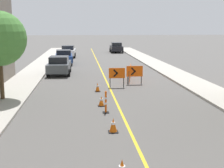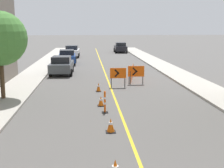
% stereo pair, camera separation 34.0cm
% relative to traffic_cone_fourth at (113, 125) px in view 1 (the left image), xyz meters
% --- Properties ---
extents(lane_stripe, '(0.12, 61.72, 0.01)m').
position_rel_traffic_cone_fourth_xyz_m(lane_stripe, '(0.68, 16.26, -0.28)').
color(lane_stripe, gold).
rests_on(lane_stripe, ground_plane).
extents(sidewalk_left, '(2.40, 61.72, 0.15)m').
position_rel_traffic_cone_fourth_xyz_m(sidewalk_left, '(-5.52, 16.26, -0.21)').
color(sidewalk_left, '#ADA89E').
rests_on(sidewalk_left, ground_plane).
extents(sidewalk_right, '(2.40, 61.72, 0.15)m').
position_rel_traffic_cone_fourth_xyz_m(sidewalk_right, '(6.88, 16.26, -0.21)').
color(sidewalk_right, '#ADA89E').
rests_on(sidewalk_right, ground_plane).
extents(traffic_cone_fourth, '(0.39, 0.39, 0.58)m').
position_rel_traffic_cone_fourth_xyz_m(traffic_cone_fourth, '(0.00, 0.00, 0.00)').
color(traffic_cone_fourth, black).
rests_on(traffic_cone_fourth, ground_plane).
extents(traffic_cone_fifth, '(0.36, 0.36, 0.55)m').
position_rel_traffic_cone_fourth_xyz_m(traffic_cone_fifth, '(-0.21, 4.15, -0.01)').
color(traffic_cone_fifth, black).
rests_on(traffic_cone_fifth, ground_plane).
extents(traffic_cone_farthest, '(0.34, 0.34, 0.58)m').
position_rel_traffic_cone_fourth_xyz_m(traffic_cone_farthest, '(-0.20, 7.86, 0.00)').
color(traffic_cone_farthest, black).
rests_on(traffic_cone_farthest, ground_plane).
extents(delineator_post_rear, '(0.30, 0.30, 1.08)m').
position_rel_traffic_cone_fourth_xyz_m(delineator_post_rear, '(-0.07, 2.84, 0.18)').
color(delineator_post_rear, black).
rests_on(delineator_post_rear, ground_plane).
extents(arrow_barricade_primary, '(1.11, 0.11, 1.35)m').
position_rel_traffic_cone_fourth_xyz_m(arrow_barricade_primary, '(1.19, 9.10, 0.66)').
color(arrow_barricade_primary, '#EF560C').
rests_on(arrow_barricade_primary, ground_plane).
extents(arrow_barricade_secondary, '(1.18, 0.10, 1.34)m').
position_rel_traffic_cone_fourth_xyz_m(arrow_barricade_secondary, '(2.59, 10.16, 0.63)').
color(arrow_barricade_secondary, '#EF560C').
rests_on(arrow_barricade_secondary, ground_plane).
extents(safety_mesh_fence, '(0.91, 4.49, 0.97)m').
position_rel_traffic_cone_fourth_xyz_m(safety_mesh_fence, '(2.61, 12.38, 0.20)').
color(safety_mesh_fence, '#EF560C').
rests_on(safety_mesh_fence, ground_plane).
extents(parked_car_curb_near, '(1.95, 4.36, 1.59)m').
position_rel_traffic_cone_fourth_xyz_m(parked_car_curb_near, '(-3.13, 15.46, 0.52)').
color(parked_car_curb_near, '#474C51').
rests_on(parked_car_curb_near, ground_plane).
extents(parked_car_curb_mid, '(2.04, 4.40, 1.59)m').
position_rel_traffic_cone_fourth_xyz_m(parked_car_curb_mid, '(-3.13, 22.83, 0.52)').
color(parked_car_curb_mid, navy).
rests_on(parked_car_curb_mid, ground_plane).
extents(parked_car_curb_far, '(1.96, 4.36, 1.59)m').
position_rel_traffic_cone_fourth_xyz_m(parked_car_curb_far, '(-2.94, 30.68, 0.52)').
color(parked_car_curb_far, silver).
rests_on(parked_car_curb_far, ground_plane).
extents(parked_car_opposite_side, '(1.94, 4.33, 1.59)m').
position_rel_traffic_cone_fourth_xyz_m(parked_car_opposite_side, '(4.39, 37.80, 0.52)').
color(parked_car_opposite_side, black).
rests_on(parked_car_opposite_side, ground_plane).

